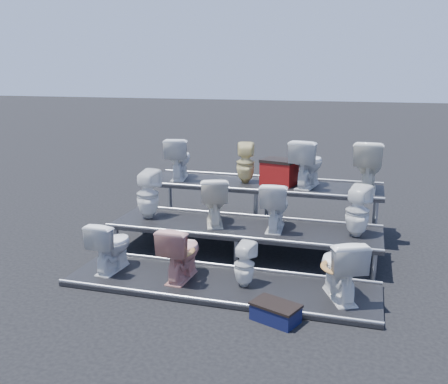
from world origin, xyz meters
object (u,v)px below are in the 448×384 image
(toilet_5, at_px, (214,200))
(toilet_7, at_px, (357,211))
(toilet_3, at_px, (340,267))
(toilet_11, at_px, (368,166))
(toilet_2, at_px, (244,264))
(toilet_9, at_px, (245,163))
(step_stool, at_px, (276,313))
(toilet_8, at_px, (179,158))
(toilet_6, at_px, (275,205))
(red_crate, at_px, (279,173))
(toilet_10, at_px, (308,163))
(toilet_0, at_px, (111,245))
(toilet_1, at_px, (181,252))
(toilet_4, at_px, (148,194))

(toilet_5, bearing_deg, toilet_7, 160.74)
(toilet_3, relative_size, toilet_5, 1.05)
(toilet_11, bearing_deg, toilet_7, 87.89)
(toilet_2, relative_size, toilet_11, 0.70)
(toilet_2, bearing_deg, toilet_7, -123.36)
(toilet_9, bearing_deg, step_stool, 98.26)
(toilet_8, bearing_deg, toilet_6, 137.25)
(red_crate, bearing_deg, toilet_3, -50.90)
(toilet_5, relative_size, toilet_7, 1.00)
(toilet_10, bearing_deg, toilet_6, 87.26)
(toilet_0, distance_m, toilet_8, 2.73)
(toilet_10, bearing_deg, toilet_3, 117.17)
(toilet_1, xyz_separation_m, toilet_4, (-1.07, 1.30, 0.42))
(toilet_1, bearing_deg, toilet_5, -89.74)
(toilet_11, relative_size, red_crate, 1.51)
(toilet_6, xyz_separation_m, red_crate, (-0.18, 1.32, 0.23))
(toilet_6, bearing_deg, toilet_11, -139.08)
(toilet_4, relative_size, toilet_8, 1.04)
(toilet_7, height_order, step_stool, toilet_7)
(toilet_0, relative_size, toilet_4, 0.92)
(toilet_0, height_order, toilet_5, toilet_5)
(toilet_6, distance_m, toilet_8, 2.48)
(toilet_3, relative_size, step_stool, 1.53)
(toilet_1, height_order, toilet_9, toilet_9)
(toilet_8, relative_size, toilet_9, 1.07)
(toilet_4, bearing_deg, toilet_9, -126.89)
(toilet_9, bearing_deg, toilet_10, 168.46)
(toilet_7, bearing_deg, toilet_4, 20.21)
(toilet_2, relative_size, toilet_9, 0.83)
(toilet_8, bearing_deg, red_crate, 169.86)
(toilet_6, xyz_separation_m, toilet_9, (-0.79, 1.30, 0.39))
(toilet_0, bearing_deg, toilet_6, -143.85)
(toilet_0, distance_m, toilet_6, 2.51)
(toilet_2, distance_m, toilet_8, 3.35)
(toilet_1, relative_size, toilet_9, 1.06)
(toilet_7, distance_m, step_stool, 2.30)
(toilet_7, xyz_separation_m, toilet_8, (-3.29, 1.30, 0.40))
(toilet_8, bearing_deg, toilet_9, 169.33)
(toilet_0, relative_size, toilet_10, 0.89)
(toilet_10, bearing_deg, toilet_0, 57.96)
(toilet_1, relative_size, toilet_6, 1.03)
(toilet_2, distance_m, toilet_3, 1.23)
(toilet_6, xyz_separation_m, toilet_10, (0.32, 1.30, 0.44))
(toilet_4, xyz_separation_m, toilet_5, (1.14, 0.00, -0.02))
(toilet_8, bearing_deg, toilet_5, 119.49)
(toilet_0, bearing_deg, toilet_3, -175.58)
(toilet_0, xyz_separation_m, toilet_9, (1.31, 2.60, 0.79))
(toilet_8, xyz_separation_m, step_stool, (2.48, -3.32, -1.15))
(toilet_8, relative_size, toilet_10, 0.93)
(toilet_7, height_order, toilet_11, toilet_11)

